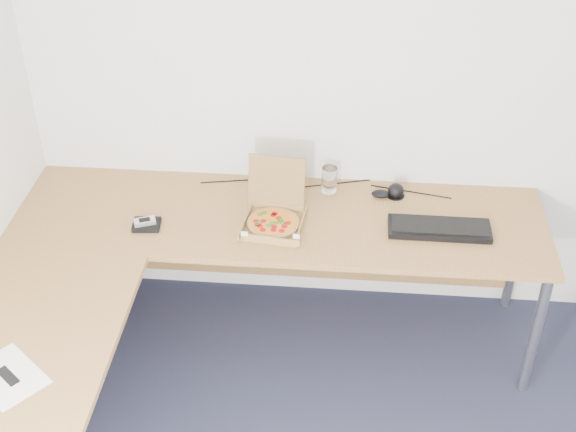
# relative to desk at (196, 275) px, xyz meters

# --- Properties ---
(room_shell) EXTENTS (3.50, 3.50, 2.50)m
(room_shell) POSITION_rel_desk_xyz_m (0.82, -0.97, 0.55)
(room_shell) COLOR silver
(room_shell) RESTS_ON ground
(desk) EXTENTS (2.50, 2.20, 0.73)m
(desk) POSITION_rel_desk_xyz_m (0.00, 0.00, 0.00)
(desk) COLOR #A7753F
(desk) RESTS_ON ground
(pizza_box) EXTENTS (0.27, 0.31, 0.27)m
(pizza_box) POSITION_rel_desk_xyz_m (0.30, 0.36, 0.06)
(pizza_box) COLOR #A0783F
(pizza_box) RESTS_ON desk
(drinking_glass) EXTENTS (0.07, 0.07, 0.13)m
(drinking_glass) POSITION_rel_desk_xyz_m (0.55, 0.67, 0.10)
(drinking_glass) COLOR white
(drinking_glass) RESTS_ON desk
(keyboard) EXTENTS (0.47, 0.17, 0.03)m
(keyboard) POSITION_rel_desk_xyz_m (1.06, 0.37, 0.04)
(keyboard) COLOR black
(keyboard) RESTS_ON desk
(mouse) EXTENTS (0.11, 0.09, 0.03)m
(mouse) POSITION_rel_desk_xyz_m (0.80, 0.63, 0.05)
(mouse) COLOR black
(mouse) RESTS_ON desk
(wallet) EXTENTS (0.13, 0.11, 0.02)m
(wallet) POSITION_rel_desk_xyz_m (-0.28, 0.29, 0.04)
(wallet) COLOR black
(wallet) RESTS_ON desk
(phone) EXTENTS (0.11, 0.08, 0.02)m
(phone) POSITION_rel_desk_xyz_m (-0.29, 0.29, 0.06)
(phone) COLOR #B2B5BA
(phone) RESTS_ON wallet
(paper_sheet) EXTENTS (0.35, 0.34, 0.00)m
(paper_sheet) POSITION_rel_desk_xyz_m (-0.57, -0.66, 0.03)
(paper_sheet) COLOR white
(paper_sheet) RESTS_ON desk
(dome_speaker) EXTENTS (0.09, 0.09, 0.07)m
(dome_speaker) POSITION_rel_desk_xyz_m (0.87, 0.65, 0.07)
(dome_speaker) COLOR black
(dome_speaker) RESTS_ON desk
(cable_bundle) EXTENTS (0.60, 0.12, 0.01)m
(cable_bundle) POSITION_rel_desk_xyz_m (0.50, 0.71, 0.03)
(cable_bundle) COLOR black
(cable_bundle) RESTS_ON desk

